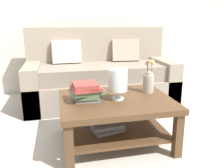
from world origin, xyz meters
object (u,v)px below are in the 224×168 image
(couch, at_px, (100,77))
(coffee_table, at_px, (115,111))
(flower_pitcher, at_px, (148,80))
(glass_hurricane_vase, at_px, (118,81))
(book_stack_main, at_px, (86,91))

(couch, height_order, coffee_table, couch)
(flower_pitcher, bearing_deg, coffee_table, -162.32)
(glass_hurricane_vase, bearing_deg, coffee_table, 121.28)
(couch, distance_m, book_stack_main, 1.29)
(book_stack_main, xyz_separation_m, flower_pitcher, (0.64, 0.11, 0.04))
(coffee_table, distance_m, book_stack_main, 0.34)
(coffee_table, xyz_separation_m, book_stack_main, (-0.27, 0.01, 0.21))
(glass_hurricane_vase, relative_size, flower_pitcher, 0.83)
(couch, distance_m, coffee_table, 1.24)
(coffee_table, xyz_separation_m, glass_hurricane_vase, (0.02, -0.03, 0.30))
(coffee_table, bearing_deg, book_stack_main, 178.24)
(couch, distance_m, flower_pitcher, 1.17)
(couch, relative_size, glass_hurricane_vase, 7.24)
(couch, xyz_separation_m, coffee_table, (-0.09, -1.23, -0.04))
(coffee_table, bearing_deg, couch, 85.98)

